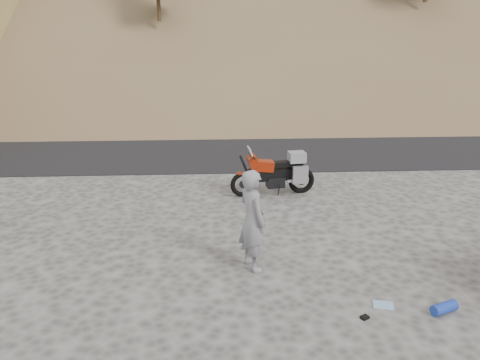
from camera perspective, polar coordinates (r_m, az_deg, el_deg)
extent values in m
plane|color=#474441|center=(8.63, 8.34, -10.43)|extent=(140.00, 140.00, 0.00)
cube|color=black|center=(16.98, 2.63, 4.46)|extent=(120.00, 7.00, 0.05)
cylinder|color=#342313|center=(21.53, -9.91, 20.38)|extent=(0.17, 0.17, 1.40)
torus|color=black|center=(11.68, 0.38, -0.54)|extent=(0.66, 0.21, 0.65)
cylinder|color=black|center=(11.68, 0.38, -0.54)|extent=(0.20, 0.09, 0.20)
torus|color=black|center=(12.06, 7.49, -0.08)|extent=(0.70, 0.23, 0.69)
cylinder|color=black|center=(12.06, 7.49, -0.08)|extent=(0.23, 0.11, 0.22)
cylinder|color=black|center=(11.58, 0.76, 1.19)|extent=(0.37, 0.11, 0.80)
cylinder|color=black|center=(11.50, 1.44, 3.00)|extent=(0.13, 0.61, 0.04)
cube|color=black|center=(11.77, 3.90, 0.68)|extent=(1.20, 0.40, 0.29)
cube|color=black|center=(11.86, 4.34, -0.19)|extent=(0.48, 0.35, 0.28)
cube|color=maroon|center=(11.64, 2.85, 1.77)|extent=(0.55, 0.36, 0.31)
cube|color=maroon|center=(11.55, 1.58, 2.26)|extent=(0.34, 0.37, 0.35)
cube|color=silver|center=(11.46, 1.26, 3.46)|extent=(0.16, 0.31, 0.25)
cube|color=black|center=(11.75, 5.09, 1.98)|extent=(0.57, 0.29, 0.12)
cube|color=black|center=(11.87, 6.81, 1.89)|extent=(0.37, 0.22, 0.10)
cube|color=silver|center=(11.71, 7.34, 0.63)|extent=(0.41, 0.17, 0.44)
cube|color=silver|center=(12.17, 6.59, 1.36)|extent=(0.41, 0.17, 0.44)
cube|color=gray|center=(11.82, 6.94, 2.81)|extent=(0.46, 0.39, 0.26)
cube|color=maroon|center=(11.58, 0.38, 0.84)|extent=(0.31, 0.16, 0.04)
cylinder|color=black|center=(11.76, 4.77, -1.22)|extent=(0.05, 0.21, 0.36)
cylinder|color=silver|center=(11.85, 6.81, -0.03)|extent=(0.46, 0.15, 0.13)
imported|color=gray|center=(8.54, 1.44, -10.57)|extent=(0.68, 0.79, 1.83)
cylinder|color=#1B38A4|center=(7.93, 23.63, -14.09)|extent=(0.46, 0.32, 0.17)
cube|color=black|center=(7.46, 14.97, -15.86)|extent=(0.15, 0.14, 0.04)
cube|color=#80A7C6|center=(7.83, 17.06, -14.37)|extent=(0.36, 0.30, 0.01)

